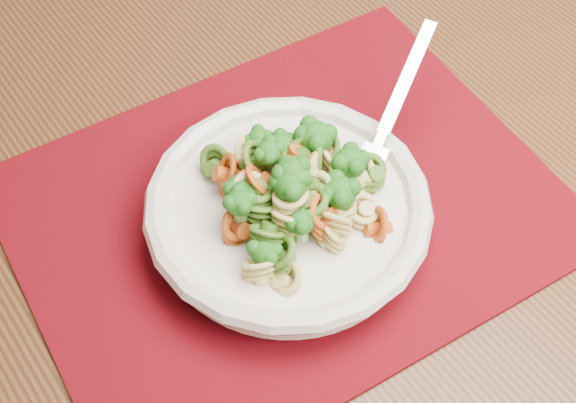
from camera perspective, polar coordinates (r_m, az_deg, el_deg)
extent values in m
cube|color=#523417|center=(0.70, -5.12, -0.99)|extent=(1.56, 1.32, 0.04)
cube|color=#523417|center=(1.43, 8.72, 11.58)|extent=(0.09, 0.09, 0.70)
cube|color=#5F0411|center=(0.68, -0.11, -0.48)|extent=(0.53, 0.47, 0.00)
cylinder|color=silver|center=(0.66, 0.00, -1.82)|extent=(0.10, 0.10, 0.01)
cylinder|color=silver|center=(0.65, 0.00, -0.94)|extent=(0.21, 0.21, 0.03)
torus|color=silver|center=(0.63, 0.00, -0.25)|extent=(0.23, 0.23, 0.02)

